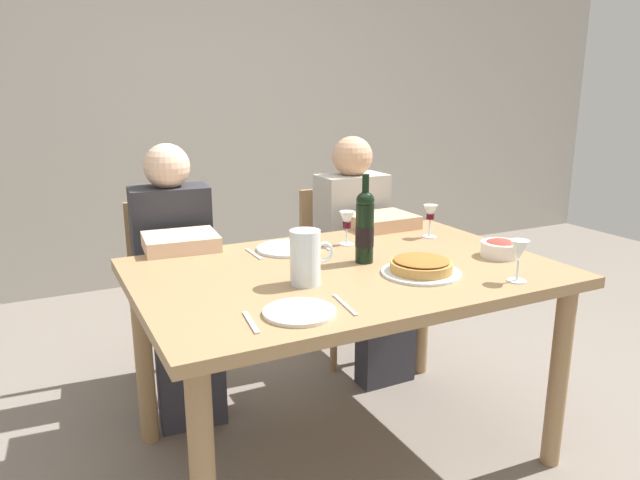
{
  "coord_description": "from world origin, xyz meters",
  "views": [
    {
      "loc": [
        -1.01,
        -1.79,
        1.41
      ],
      "look_at": [
        -0.1,
        0.01,
        0.87
      ],
      "focal_mm": 33.21,
      "sensor_mm": 36.0,
      "label": 1
    }
  ],
  "objects_px": {
    "water_pitcher": "(306,261)",
    "diner_left": "(177,271)",
    "wine_glass_right_diner": "(347,222)",
    "diner_right": "(363,249)",
    "baked_tart": "(421,266)",
    "chair_left": "(170,281)",
    "chair_right": "(340,260)",
    "dinner_plate_left_setting": "(300,312)",
    "wine_glass_centre": "(519,252)",
    "wine_bottle": "(365,227)",
    "salad_bowl": "(501,248)",
    "dining_table": "(346,291)",
    "dinner_plate_right_setting": "(289,248)",
    "wine_glass_left_diner": "(430,214)"
  },
  "relations": [
    {
      "from": "dinner_plate_left_setting",
      "to": "baked_tart",
      "type": "bearing_deg",
      "value": 15.41
    },
    {
      "from": "wine_glass_left_diner",
      "to": "chair_right",
      "type": "distance_m",
      "value": 0.75
    },
    {
      "from": "wine_glass_left_diner",
      "to": "chair_left",
      "type": "distance_m",
      "value": 1.26
    },
    {
      "from": "wine_bottle",
      "to": "diner_left",
      "type": "height_order",
      "value": "diner_left"
    },
    {
      "from": "wine_bottle",
      "to": "salad_bowl",
      "type": "xyz_separation_m",
      "value": [
        0.51,
        -0.17,
        -0.1
      ]
    },
    {
      "from": "wine_glass_right_diner",
      "to": "diner_right",
      "type": "xyz_separation_m",
      "value": [
        0.29,
        0.36,
        -0.24
      ]
    },
    {
      "from": "diner_right",
      "to": "chair_right",
      "type": "bearing_deg",
      "value": -90.1
    },
    {
      "from": "water_pitcher",
      "to": "diner_right",
      "type": "height_order",
      "value": "diner_right"
    },
    {
      "from": "dinner_plate_left_setting",
      "to": "dinner_plate_right_setting",
      "type": "distance_m",
      "value": 0.69
    },
    {
      "from": "chair_left",
      "to": "diner_right",
      "type": "distance_m",
      "value": 0.95
    },
    {
      "from": "diner_left",
      "to": "dinner_plate_right_setting",
      "type": "bearing_deg",
      "value": 139.61
    },
    {
      "from": "diner_left",
      "to": "chair_right",
      "type": "xyz_separation_m",
      "value": [
        0.91,
        0.19,
        -0.12
      ]
    },
    {
      "from": "wine_glass_left_diner",
      "to": "diner_right",
      "type": "relative_size",
      "value": 0.12
    },
    {
      "from": "wine_glass_right_diner",
      "to": "dinner_plate_right_setting",
      "type": "height_order",
      "value": "wine_glass_right_diner"
    },
    {
      "from": "dinner_plate_left_setting",
      "to": "wine_glass_centre",
      "type": "bearing_deg",
      "value": -4.61
    },
    {
      "from": "dinner_plate_right_setting",
      "to": "chair_right",
      "type": "relative_size",
      "value": 0.3
    },
    {
      "from": "dinner_plate_right_setting",
      "to": "diner_left",
      "type": "xyz_separation_m",
      "value": [
        -0.37,
        0.37,
        -0.15
      ]
    },
    {
      "from": "wine_bottle",
      "to": "water_pitcher",
      "type": "relative_size",
      "value": 1.79
    },
    {
      "from": "wine_bottle",
      "to": "water_pitcher",
      "type": "distance_m",
      "value": 0.33
    },
    {
      "from": "wine_glass_centre",
      "to": "dinner_plate_right_setting",
      "type": "height_order",
      "value": "wine_glass_centre"
    },
    {
      "from": "chair_right",
      "to": "wine_bottle",
      "type": "bearing_deg",
      "value": 66.54
    },
    {
      "from": "wine_bottle",
      "to": "salad_bowl",
      "type": "relative_size",
      "value": 2.2
    },
    {
      "from": "water_pitcher",
      "to": "baked_tart",
      "type": "height_order",
      "value": "water_pitcher"
    },
    {
      "from": "water_pitcher",
      "to": "diner_right",
      "type": "xyz_separation_m",
      "value": [
        0.66,
        0.73,
        -0.23
      ]
    },
    {
      "from": "wine_glass_centre",
      "to": "chair_left",
      "type": "bearing_deg",
      "value": 123.85
    },
    {
      "from": "dinner_plate_left_setting",
      "to": "chair_left",
      "type": "xyz_separation_m",
      "value": [
        -0.1,
        1.25,
        -0.27
      ]
    },
    {
      "from": "dinner_plate_left_setting",
      "to": "diner_left",
      "type": "bearing_deg",
      "value": 96.75
    },
    {
      "from": "salad_bowl",
      "to": "wine_glass_left_diner",
      "type": "relative_size",
      "value": 1.05
    },
    {
      "from": "wine_bottle",
      "to": "chair_left",
      "type": "bearing_deg",
      "value": 121.09
    },
    {
      "from": "baked_tart",
      "to": "dinner_plate_right_setting",
      "type": "height_order",
      "value": "baked_tart"
    },
    {
      "from": "salad_bowl",
      "to": "chair_right",
      "type": "height_order",
      "value": "chair_right"
    },
    {
      "from": "dining_table",
      "to": "dinner_plate_right_setting",
      "type": "xyz_separation_m",
      "value": [
        -0.09,
        0.31,
        0.1
      ]
    },
    {
      "from": "baked_tart",
      "to": "chair_left",
      "type": "bearing_deg",
      "value": 120.15
    },
    {
      "from": "water_pitcher",
      "to": "diner_left",
      "type": "xyz_separation_m",
      "value": [
        -0.25,
        0.78,
        -0.23
      ]
    },
    {
      "from": "baked_tart",
      "to": "chair_right",
      "type": "height_order",
      "value": "chair_right"
    },
    {
      "from": "wine_glass_centre",
      "to": "chair_right",
      "type": "height_order",
      "value": "wine_glass_centre"
    },
    {
      "from": "water_pitcher",
      "to": "wine_glass_left_diner",
      "type": "height_order",
      "value": "water_pitcher"
    },
    {
      "from": "dinner_plate_left_setting",
      "to": "diner_right",
      "type": "bearing_deg",
      "value": 50.74
    },
    {
      "from": "wine_bottle",
      "to": "diner_right",
      "type": "xyz_separation_m",
      "value": [
        0.36,
        0.6,
        -0.28
      ]
    },
    {
      "from": "dining_table",
      "to": "dinner_plate_right_setting",
      "type": "relative_size",
      "value": 5.79
    },
    {
      "from": "wine_bottle",
      "to": "chair_left",
      "type": "xyz_separation_m",
      "value": [
        -0.54,
        0.89,
        -0.4
      ]
    },
    {
      "from": "water_pitcher",
      "to": "baked_tart",
      "type": "xyz_separation_m",
      "value": [
        0.41,
        -0.08,
        -0.05
      ]
    },
    {
      "from": "wine_bottle",
      "to": "salad_bowl",
      "type": "distance_m",
      "value": 0.55
    },
    {
      "from": "baked_tart",
      "to": "diner_left",
      "type": "bearing_deg",
      "value": 127.15
    },
    {
      "from": "wine_glass_centre",
      "to": "diner_right",
      "type": "xyz_separation_m",
      "value": [
        0.01,
        1.03,
        -0.25
      ]
    },
    {
      "from": "wine_glass_centre",
      "to": "dinner_plate_right_setting",
      "type": "xyz_separation_m",
      "value": [
        -0.53,
        0.71,
        -0.1
      ]
    },
    {
      "from": "dinner_plate_left_setting",
      "to": "diner_left",
      "type": "relative_size",
      "value": 0.19
    },
    {
      "from": "baked_tart",
      "to": "wine_glass_right_diner",
      "type": "distance_m",
      "value": 0.47
    },
    {
      "from": "wine_glass_left_diner",
      "to": "diner_right",
      "type": "distance_m",
      "value": 0.49
    },
    {
      "from": "wine_glass_left_diner",
      "to": "wine_glass_centre",
      "type": "relative_size",
      "value": 0.99
    }
  ]
}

